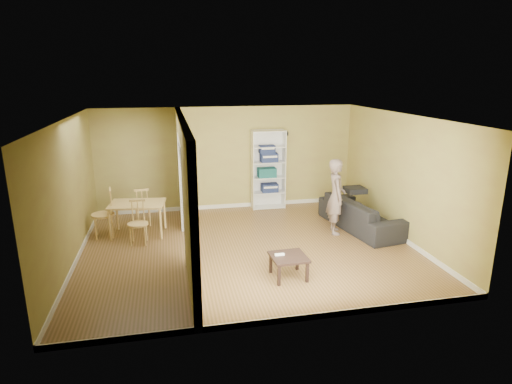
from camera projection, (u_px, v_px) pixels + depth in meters
room_shell at (248, 185)px, 8.23m from camera, size 6.50×6.50×6.50m
partition at (185, 189)px, 7.99m from camera, size 0.22×5.50×2.60m
wall_speaker at (286, 134)px, 10.90m from camera, size 0.10×0.10×0.10m
sofa at (361, 209)px, 9.57m from camera, size 2.45×1.35×0.88m
person at (336, 190)px, 9.16m from camera, size 0.80×0.68×1.93m
bookshelf at (268, 169)px, 10.96m from camera, size 0.85×0.37×2.02m
paper_box_navy_a at (269, 188)px, 11.05m from camera, size 0.42×0.27×0.21m
paper_box_teal at (267, 172)px, 10.93m from camera, size 0.46×0.30×0.23m
paper_box_navy_b at (269, 157)px, 10.83m from camera, size 0.43×0.28×0.22m
paper_box_navy_c at (267, 150)px, 10.77m from camera, size 0.39×0.25×0.20m
coffee_table at (289, 259)px, 7.25m from camera, size 0.59×0.59×0.39m
game_controller at (280, 254)px, 7.25m from camera, size 0.17×0.04×0.03m
dining_table at (137, 206)px, 9.15m from camera, size 1.13×0.76×0.71m
chair_left at (103, 213)px, 9.04m from camera, size 0.54×0.54×1.05m
chair_near at (138, 223)px, 8.68m from camera, size 0.44×0.44×0.90m
chair_far at (142, 206)px, 9.79m from camera, size 0.45×0.45×0.90m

